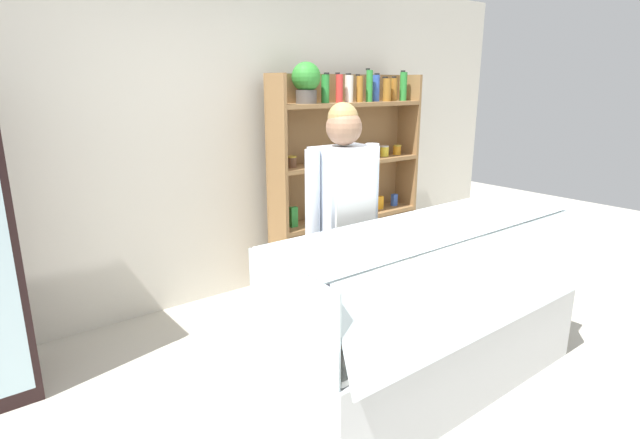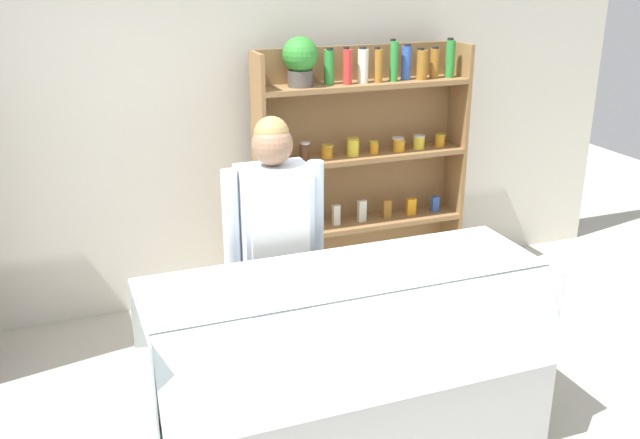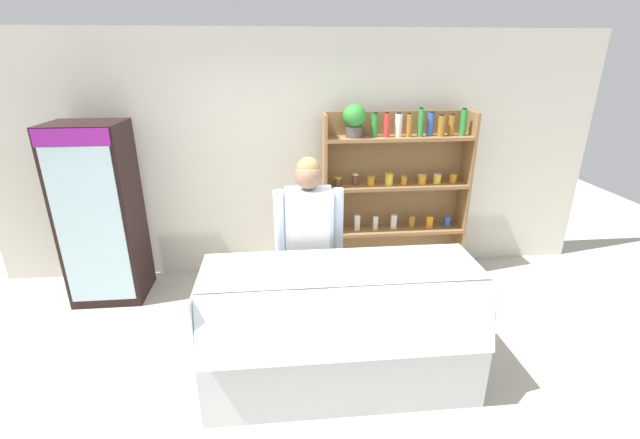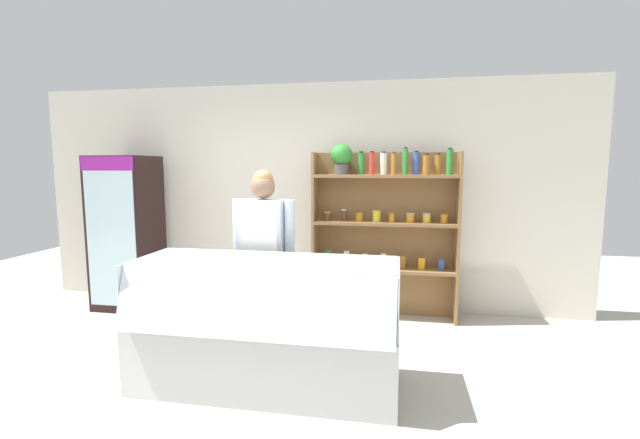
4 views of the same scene
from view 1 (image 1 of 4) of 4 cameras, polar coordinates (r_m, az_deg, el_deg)
The scene contains 5 objects.
ground_plane at distance 3.16m, azimuth 10.45°, elevation -19.57°, with size 12.00×12.00×0.00m, color #B7B2A3.
back_wall at distance 4.31m, azimuth -10.43°, elevation 9.13°, with size 6.80×0.10×2.70m, color beige.
shelving_unit at distance 4.66m, azimuth 2.57°, elevation 6.94°, with size 1.61×0.29×1.97m.
deli_display_case at distance 3.16m, azimuth 12.33°, elevation -13.10°, with size 2.04×0.81×1.01m.
shop_clerk at distance 3.16m, azimuth 2.69°, elevation 0.64°, with size 0.57×0.25×1.69m.
Camera 1 is at (-2.00, -1.67, 1.80)m, focal length 28.00 mm.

